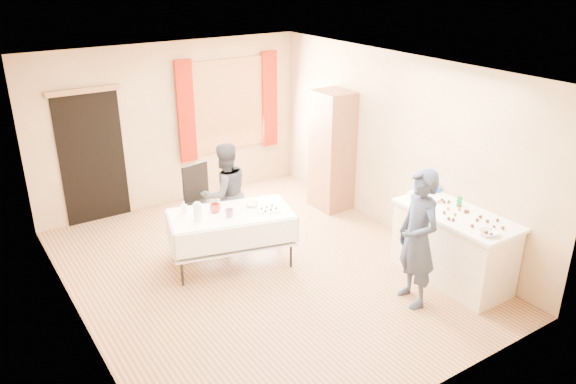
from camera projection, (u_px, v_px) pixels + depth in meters
floor at (262, 271)px, 7.32m from camera, size 4.50×5.50×0.02m
ceiling at (258, 69)px, 6.31m from camera, size 4.50×5.50×0.02m
wall_back at (172, 125)px, 8.94m from camera, size 4.50×0.02×2.60m
wall_front at (428, 277)px, 4.69m from camera, size 4.50×0.02×2.60m
wall_left at (68, 221)px, 5.67m from camera, size 0.02×5.50×2.60m
wall_right at (397, 146)px, 7.96m from camera, size 0.02×5.50×2.60m
window_frame at (228, 105)px, 9.34m from camera, size 1.32×0.06×1.52m
window_pane at (229, 105)px, 9.33m from camera, size 1.20×0.02×1.40m
curtain_left at (186, 112)px, 8.91m from camera, size 0.28×0.06×1.65m
curtain_right at (270, 99)px, 9.70m from camera, size 0.28×0.06×1.65m
doorway at (92, 158)px, 8.38m from camera, size 0.95×0.04×2.00m
door_lintel at (83, 91)px, 7.96m from camera, size 1.05×0.06×0.08m
cabinet at (332, 151)px, 8.84m from camera, size 0.50×0.60×1.90m
counter at (453, 246)px, 6.96m from camera, size 0.72×1.53×0.91m
party_table at (231, 234)px, 7.30m from camera, size 1.73×1.18×0.75m
chair at (205, 214)px, 8.17m from camera, size 0.51×0.51×1.04m
girl at (418, 239)px, 6.34m from camera, size 0.76×0.64×1.65m
woman at (225, 194)px, 7.78m from camera, size 0.73×0.57×1.47m
soda_can at (459, 202)px, 6.94m from camera, size 0.07×0.07×0.12m
mixing_bowl at (488, 233)px, 6.24m from camera, size 0.32×0.32×0.05m
foam_block at (414, 194)px, 7.22m from camera, size 0.16×0.11×0.08m
blue_basket at (427, 188)px, 7.41m from camera, size 0.35×0.29×0.08m
pitcher at (198, 213)px, 6.92m from camera, size 0.13×0.13×0.22m
cup_red at (215, 208)px, 7.17m from camera, size 0.26×0.26×0.11m
cup_rainbow at (229, 213)px, 7.04m from camera, size 0.13×0.13×0.10m
small_bowl at (252, 204)px, 7.36m from camera, size 0.20×0.20×0.06m
pastry_tray at (269, 210)px, 7.23m from camera, size 0.34×0.29×0.02m
bottle at (184, 207)px, 7.15m from camera, size 0.13×0.13×0.15m
cake_balls at (461, 215)px, 6.69m from camera, size 0.52×1.11×0.04m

